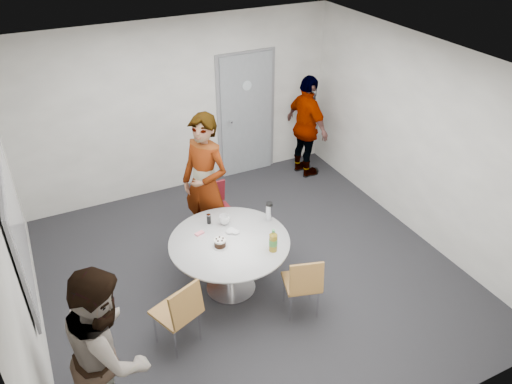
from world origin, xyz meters
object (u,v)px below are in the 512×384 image
person_main (205,184)px  person_left (110,352)px  chair_near_left (180,310)px  whiteboard (16,222)px  table (232,247)px  person_right (307,127)px  door (246,115)px  chair_far (216,204)px  chair_near_right (304,282)px

person_main → person_left: (-1.69, -2.12, -0.06)m
chair_near_left → person_main: person_main is taller
whiteboard → table: 2.31m
chair_near_left → person_right: person_right is taller
person_main → person_right: size_ratio=1.12×
person_main → person_right: (2.21, 1.13, -0.10)m
table → person_main: (0.06, 0.95, 0.33)m
door → person_right: size_ratio=1.23×
whiteboard → person_left: size_ratio=1.05×
door → chair_far: bearing=-128.4°
chair_far → person_right: (2.00, 0.92, 0.39)m
person_main → person_right: 2.48m
chair_far → person_main: (-0.21, -0.21, 0.49)m
door → whiteboard: 4.25m
chair_far → person_main: size_ratio=0.41×
whiteboard → person_main: whiteboard is taller
person_left → table: bearing=-37.4°
table → chair_near_left: (-0.84, -0.60, -0.10)m
chair_near_right → person_left: bearing=-153.2°
door → whiteboard: size_ratio=1.12×
door → chair_near_left: 3.96m
whiteboard → door: bearing=32.7°
chair_far → person_right: person_right is taller
door → person_right: (0.85, -0.53, -0.16)m
person_main → person_right: person_main is taller
person_main → person_left: 2.71m
door → person_left: bearing=-128.9°
chair_far → whiteboard: bearing=18.0°
door → table: 3.00m
chair_far → door: bearing=-129.5°
whiteboard → person_left: whiteboard is taller
chair_near_left → chair_far: 2.08m
chair_near_left → whiteboard: bearing=122.3°
whiteboard → chair_far: whiteboard is taller
table → chair_far: size_ratio=1.80×
door → whiteboard: door is taller
chair_near_right → person_main: bearing=122.0°
chair_near_left → person_main: 1.84m
chair_near_left → person_right: size_ratio=0.50×
person_left → whiteboard: bearing=35.9°
door → chair_near_left: (-2.26, -3.21, -0.49)m
chair_near_left → chair_near_right: size_ratio=1.05×
whiteboard → chair_near_left: 1.84m
whiteboard → person_main: (2.20, 0.62, -0.49)m
chair_near_right → table: bearing=141.4°
chair_near_left → chair_near_right: chair_near_left is taller
whiteboard → chair_near_right: 3.05m
door → person_left: (-3.05, -3.78, -0.13)m
table → person_left: (-1.63, -1.16, 0.27)m
chair_far → person_left: 3.04m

